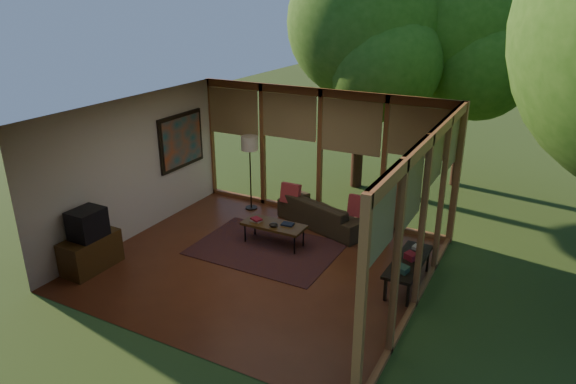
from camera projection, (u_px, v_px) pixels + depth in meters
The scene contains 25 objects.
floor at pixel (259, 264), 9.04m from camera, with size 5.50×5.50×0.00m, color brown.
ceiling at pixel (256, 113), 8.06m from camera, with size 5.50×5.50×0.00m, color white.
wall_left at pixel (134, 168), 9.75m from camera, with size 0.04×5.00×2.70m, color beige.
wall_front at pixel (155, 256), 6.49m from camera, with size 5.50×0.04×2.70m, color beige.
window_wall_back at pixel (320, 154), 10.61m from camera, with size 5.50×0.12×2.70m, color brown.
window_wall_right at pixel (422, 225), 7.35m from camera, with size 0.12×5.00×2.70m, color brown.
tree_nw at pixel (365, 23), 11.39m from camera, with size 3.47×3.47×5.60m.
tree_ne at pixel (457, 26), 11.72m from camera, with size 3.41×3.41×5.47m.
rug at pixel (266, 248), 9.57m from camera, with size 2.60×1.84×0.01m, color maroon.
sofa at pixel (324, 213), 10.42m from camera, with size 2.00×0.78×0.58m, color #382D1C.
pillow_left at pixel (291, 194), 10.60m from camera, with size 0.41×0.14×0.41m, color maroon.
pillow_right at pixel (359, 207), 9.95m from camera, with size 0.42×0.14×0.42m, color maroon.
ct_book_lower at pixel (256, 221), 9.70m from camera, with size 0.20×0.15×0.03m, color #A9A599.
ct_book_upper at pixel (256, 219), 9.69m from camera, with size 0.20×0.15×0.03m, color maroon.
ct_book_side at pixel (288, 224), 9.54m from camera, with size 0.22×0.16×0.03m, color black.
ct_bowl at pixel (273, 225), 9.47m from camera, with size 0.16×0.16×0.07m, color black.
media_cabinet at pixel (91, 253), 8.79m from camera, with size 0.50×1.00×0.60m, color #4A3214.
television at pixel (87, 224), 8.59m from camera, with size 0.45×0.55×0.50m, color black.
console_book_a at pixel (396, 267), 7.92m from camera, with size 0.24×0.18×0.09m, color #2D4F3E.
console_book_b at pixel (404, 255), 8.28m from camera, with size 0.23×0.17×0.10m, color maroon.
console_book_c at pixel (411, 246), 8.62m from camera, with size 0.20×0.14×0.05m, color #A9A599.
floor_lamp at pixel (250, 147), 10.87m from camera, with size 0.36×0.36×1.65m.
coffee_table at pixel (274, 226), 9.60m from camera, with size 1.20×0.50×0.43m.
side_console at pixel (403, 261), 8.28m from camera, with size 0.60×1.40×0.46m.
wall_painting at pixel (181, 141), 10.82m from camera, with size 0.06×1.35×1.15m.
Camera 1 is at (4.19, -6.80, 4.44)m, focal length 32.00 mm.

